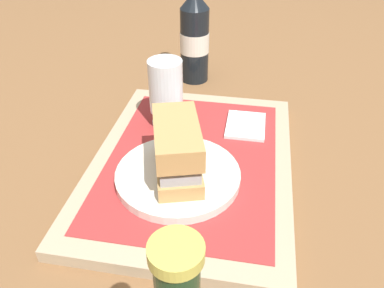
{
  "coord_description": "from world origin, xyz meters",
  "views": [
    {
      "loc": [
        -0.49,
        -0.09,
        0.41
      ],
      "look_at": [
        0.0,
        0.0,
        0.05
      ],
      "focal_mm": 36.02,
      "sensor_mm": 36.0,
      "label": 1
    }
  ],
  "objects_px": {
    "plate": "(178,175)",
    "sandwich": "(177,148)",
    "beer_glass": "(166,91)",
    "beer_bottle": "(195,36)"
  },
  "relations": [
    {
      "from": "beer_glass",
      "to": "beer_bottle",
      "type": "height_order",
      "value": "beer_bottle"
    },
    {
      "from": "sandwich",
      "to": "beer_bottle",
      "type": "relative_size",
      "value": 0.54
    },
    {
      "from": "plate",
      "to": "beer_bottle",
      "type": "relative_size",
      "value": 0.71
    },
    {
      "from": "plate",
      "to": "beer_glass",
      "type": "height_order",
      "value": "beer_glass"
    },
    {
      "from": "beer_glass",
      "to": "beer_bottle",
      "type": "bearing_deg",
      "value": -2.61
    },
    {
      "from": "plate",
      "to": "sandwich",
      "type": "distance_m",
      "value": 0.05
    },
    {
      "from": "plate",
      "to": "beer_bottle",
      "type": "xyz_separation_m",
      "value": [
        0.38,
        0.04,
        0.08
      ]
    },
    {
      "from": "beer_glass",
      "to": "beer_bottle",
      "type": "xyz_separation_m",
      "value": [
        0.23,
        -0.01,
        0.02
      ]
    },
    {
      "from": "beer_glass",
      "to": "beer_bottle",
      "type": "relative_size",
      "value": 0.47
    },
    {
      "from": "plate",
      "to": "beer_glass",
      "type": "relative_size",
      "value": 1.52
    }
  ]
}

